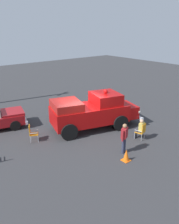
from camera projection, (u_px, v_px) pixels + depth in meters
name	position (u px, v px, depth m)	size (l,w,h in m)	color
ground_plane	(84.00, 132.00, 14.85)	(60.00, 60.00, 0.00)	#333335
vintage_fire_truck	(93.00, 111.00, 14.98)	(6.32, 3.77, 2.59)	black
lawn_chair_near_truck	(142.00, 130.00, 13.66)	(0.61, 0.61, 1.02)	#B7BABF
lawn_chair_by_car	(32.00, 132.00, 13.43)	(0.67, 0.67, 1.02)	#B7BABF
spectator_seated	(140.00, 128.00, 13.69)	(0.50, 0.61, 1.29)	#383842
spectator_standing	(124.00, 136.00, 12.10)	(0.62, 0.41, 1.68)	#2D334C
traffic_cone	(126.00, 155.00, 11.56)	(0.40, 0.40, 0.64)	orange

